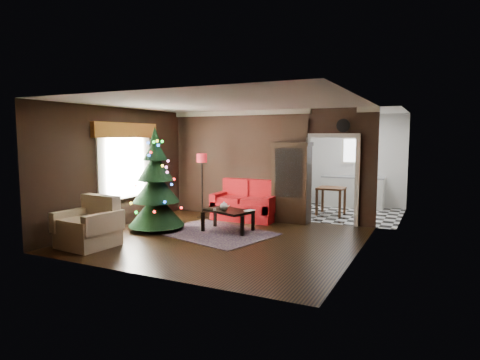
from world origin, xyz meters
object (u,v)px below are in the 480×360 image
at_px(christmas_tree, 156,184).
at_px(coffee_table, 228,220).
at_px(armchair, 88,223).
at_px(wall_clock, 343,126).
at_px(loveseat, 246,200).
at_px(kitchen_table, 331,201).
at_px(teapot, 224,206).
at_px(floor_lamp, 202,186).
at_px(curio_cabinet, 291,184).

relative_size(christmas_tree, coffee_table, 2.26).
relative_size(armchair, wall_clock, 3.10).
height_order(loveseat, kitchen_table, loveseat).
distance_m(christmas_tree, wall_clock, 4.56).
relative_size(armchair, coffee_table, 0.93).
bearing_deg(coffee_table, teapot, -107.92).
bearing_deg(kitchen_table, coffee_table, -117.86).
bearing_deg(loveseat, wall_clock, 9.66).
height_order(floor_lamp, wall_clock, wall_clock).
relative_size(curio_cabinet, teapot, 9.45).
bearing_deg(coffee_table, floor_lamp, 140.39).
distance_m(teapot, wall_clock, 3.40).
distance_m(coffee_table, kitchen_table, 3.41).
bearing_deg(loveseat, teapot, -83.58).
bearing_deg(floor_lamp, wall_clock, 10.51).
xyz_separation_m(loveseat, kitchen_table, (1.80, 1.65, -0.12)).
relative_size(coffee_table, teapot, 5.30).
bearing_deg(coffee_table, wall_clock, 39.48).
relative_size(loveseat, floor_lamp, 1.00).
bearing_deg(armchair, floor_lamp, 87.33).
bearing_deg(armchair, curio_cabinet, 59.92).
bearing_deg(floor_lamp, kitchen_table, 32.81).
relative_size(curio_cabinet, wall_clock, 5.94).
bearing_deg(kitchen_table, christmas_tree, -131.19).
bearing_deg(loveseat, christmas_tree, -124.66).
height_order(armchair, kitchen_table, armchair).
height_order(coffee_table, wall_clock, wall_clock).
relative_size(christmas_tree, wall_clock, 7.55).
bearing_deg(curio_cabinet, kitchen_table, 65.56).
distance_m(loveseat, christmas_tree, 2.41).
distance_m(curio_cabinet, teapot, 2.00).
height_order(armchair, teapot, armchair).
bearing_deg(kitchen_table, teapot, -117.51).
height_order(floor_lamp, christmas_tree, christmas_tree).
bearing_deg(christmas_tree, coffee_table, 20.21).
relative_size(floor_lamp, teapot, 8.48).
height_order(curio_cabinet, kitchen_table, curio_cabinet).
distance_m(armchair, coffee_table, 2.97).
bearing_deg(coffee_table, kitchen_table, 62.14).
height_order(armchair, wall_clock, wall_clock).
distance_m(loveseat, coffee_table, 1.40).
height_order(loveseat, teapot, loveseat).
bearing_deg(christmas_tree, teapot, 16.63).
bearing_deg(armchair, coffee_table, 57.02).
bearing_deg(teapot, coffee_table, 72.08).
height_order(curio_cabinet, floor_lamp, curio_cabinet).
bearing_deg(teapot, kitchen_table, 62.49).
bearing_deg(floor_lamp, coffee_table, -39.61).
height_order(coffee_table, teapot, teapot).
relative_size(floor_lamp, armchair, 1.72).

